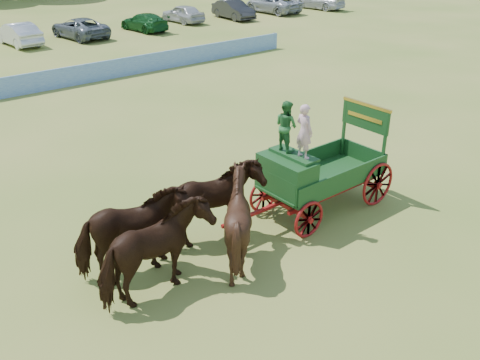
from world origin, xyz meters
name	(u,v)px	position (x,y,z in m)	size (l,w,h in m)	color
ground	(378,187)	(0.00, 0.00, 0.00)	(160.00, 160.00, 0.00)	olive
horse_lead_left	(156,254)	(-8.61, -0.29, 1.16)	(1.26, 2.76, 2.33)	black
horse_lead_right	(132,234)	(-8.61, 0.81, 1.16)	(1.26, 2.76, 2.33)	black
horse_wheel_left	(238,220)	(-6.21, -0.29, 1.17)	(1.88, 2.12, 2.33)	black
horse_wheel_right	(212,204)	(-6.21, 0.81, 1.16)	(1.26, 2.76, 2.33)	black
farm_dray	(306,167)	(-3.24, 0.27, 1.58)	(6.00, 2.00, 3.67)	maroon
sponsor_banner	(104,71)	(-1.00, 18.00, 0.53)	(26.00, 0.08, 1.05)	#2057B1
parked_cars	(81,28)	(3.08, 29.98, 0.77)	(56.22, 7.23, 1.65)	silver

